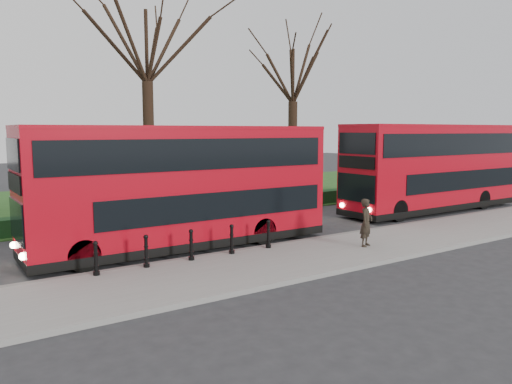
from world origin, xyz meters
TOP-DOWN VIEW (x-y plane):
  - ground at (0.00, 0.00)m, footprint 120.00×120.00m
  - pavement at (0.00, -3.00)m, footprint 60.00×4.00m
  - kerb at (0.00, -1.00)m, footprint 60.00×0.25m
  - grass_verge at (0.00, 15.00)m, footprint 60.00×18.00m
  - hedge at (0.00, 6.80)m, footprint 60.00×0.90m
  - yellow_line_outer at (0.00, -0.70)m, footprint 60.00×0.10m
  - yellow_line_inner at (0.00, -0.50)m, footprint 60.00×0.10m
  - tree_mid at (2.00, 10.00)m, footprint 8.28×8.28m
  - tree_right at (12.00, 10.00)m, footprint 7.40×7.40m
  - bollard_row at (-1.14, -1.35)m, footprint 6.49×0.15m
  - bus_lead at (-0.27, 0.94)m, footprint 11.65×2.67m
  - bus_rear at (15.16, 1.30)m, footprint 12.01×2.76m
  - pedestrian at (5.23, -3.18)m, footprint 0.77×0.66m

SIDE VIEW (x-z plane):
  - ground at x=0.00m, z-range 0.00..0.00m
  - yellow_line_outer at x=0.00m, z-range 0.00..0.01m
  - yellow_line_inner at x=0.00m, z-range 0.00..0.01m
  - grass_verge at x=0.00m, z-range 0.00..0.06m
  - pavement at x=0.00m, z-range 0.00..0.15m
  - kerb at x=0.00m, z-range -0.01..0.15m
  - hedge at x=0.00m, z-range 0.00..0.80m
  - bollard_row at x=-1.14m, z-range 0.15..1.15m
  - pedestrian at x=5.23m, z-range 0.15..1.95m
  - bus_lead at x=-0.27m, z-range 0.02..4.65m
  - bus_rear at x=15.16m, z-range 0.02..4.80m
  - tree_right at x=12.00m, z-range 2.62..14.18m
  - tree_mid at x=2.00m, z-range 2.94..15.87m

